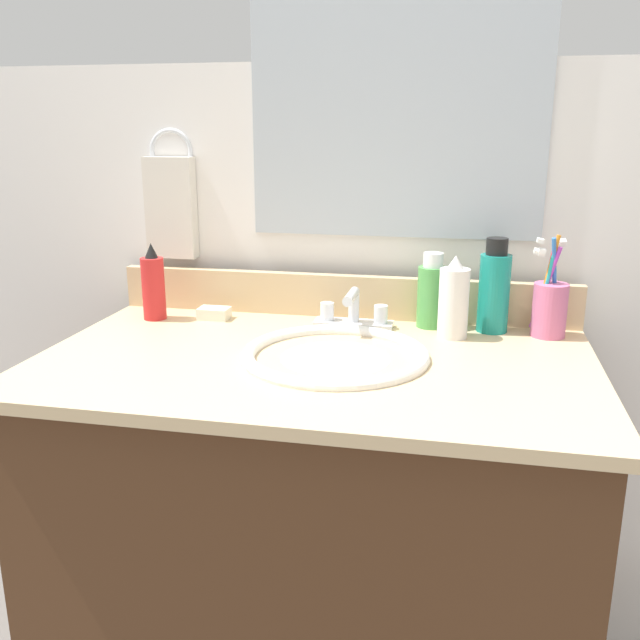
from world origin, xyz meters
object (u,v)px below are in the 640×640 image
object	(u,v)px
bottle_mouthwash_teal	(494,289)
faucet	(353,314)
bottle_lotion_white	(454,301)
bottle_toner_green	(432,294)
bottle_spray_red	(153,286)
hand_towel	(171,208)
cup_pink	(549,306)
soap_bar	(214,313)

from	to	relation	value
bottle_mouthwash_teal	faucet	bearing A→B (deg)	-172.92
bottle_lotion_white	bottle_toner_green	distance (m)	0.08
bottle_spray_red	bottle_mouthwash_teal	xyz separation A→B (m)	(0.70, 0.05, 0.01)
bottle_spray_red	bottle_toner_green	xyz separation A→B (m)	(0.57, 0.06, -0.00)
hand_towel	cup_pink	xyz separation A→B (m)	(0.80, -0.08, -0.16)
bottle_spray_red	bottle_toner_green	distance (m)	0.58
bottle_toner_green	cup_pink	world-z (taller)	cup_pink
cup_pink	soap_bar	distance (m)	0.68
bottle_spray_red	bottle_lotion_white	world-z (taller)	bottle_spray_red
faucet	soap_bar	size ratio (longest dim) A/B	2.50
bottle_spray_red	bottle_lotion_white	size ratio (longest dim) A/B	1.01
hand_towel	faucet	xyz separation A→B (m)	(0.43, -0.10, -0.19)
hand_towel	cup_pink	size ratio (longest dim) A/B	1.11
bottle_toner_green	soap_bar	xyz separation A→B (m)	(-0.45, -0.04, -0.06)
bottle_toner_green	bottle_mouthwash_teal	xyz separation A→B (m)	(0.12, -0.01, 0.02)
bottle_toner_green	hand_towel	bearing A→B (deg)	173.92
bottle_lotion_white	soap_bar	bearing A→B (deg)	176.57
faucet	bottle_toner_green	world-z (taller)	bottle_toner_green
hand_towel	bottle_toner_green	size ratio (longest dim) A/B	1.45
bottle_lotion_white	hand_towel	bearing A→B (deg)	168.48
hand_towel	faucet	distance (m)	0.48
bottle_mouthwash_teal	cup_pink	xyz separation A→B (m)	(0.10, -0.01, -0.03)
cup_pink	bottle_mouthwash_teal	bearing A→B (deg)	173.08
hand_towel	bottle_mouthwash_teal	xyz separation A→B (m)	(0.70, -0.07, -0.13)
bottle_mouthwash_teal	soap_bar	bearing A→B (deg)	-177.21
bottle_lotion_white	bottle_spray_red	bearing A→B (deg)	179.56
bottle_toner_green	cup_pink	size ratio (longest dim) A/B	0.77
bottle_toner_green	soap_bar	distance (m)	0.46
bottle_lotion_white	bottle_toner_green	bearing A→B (deg)	124.27
hand_towel	bottle_spray_red	bearing A→B (deg)	-87.71
bottle_mouthwash_teal	soap_bar	xyz separation A→B (m)	(-0.57, -0.03, -0.07)
cup_pink	bottle_toner_green	bearing A→B (deg)	174.78
bottle_toner_green	soap_bar	bearing A→B (deg)	-175.47
faucet	hand_towel	bearing A→B (deg)	166.35
cup_pink	soap_bar	bearing A→B (deg)	-178.71
bottle_mouthwash_teal	bottle_spray_red	bearing A→B (deg)	-175.66
bottle_spray_red	soap_bar	world-z (taller)	bottle_spray_red
bottle_spray_red	cup_pink	distance (m)	0.80
hand_towel	bottle_lotion_white	distance (m)	0.65
faucet	bottle_spray_red	xyz separation A→B (m)	(-0.42, -0.02, 0.04)
faucet	bottle_mouthwash_teal	size ratio (longest dim) A/B	0.86
hand_towel	bottle_toner_green	xyz separation A→B (m)	(0.58, -0.06, -0.15)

